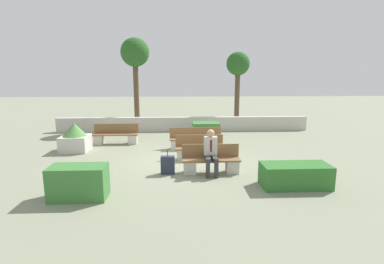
{
  "coord_description": "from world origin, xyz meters",
  "views": [
    {
      "loc": [
        -0.29,
        -9.85,
        2.9
      ],
      "look_at": [
        0.21,
        0.5,
        0.9
      ],
      "focal_mm": 28.0,
      "sensor_mm": 36.0,
      "label": 1
    }
  ],
  "objects": [
    {
      "name": "person_seated_man",
      "position": [
        0.67,
        -1.41,
        0.73
      ],
      "size": [
        0.38,
        0.64,
        1.32
      ],
      "color": "#333338",
      "rests_on": "ground_plane"
    },
    {
      "name": "hedge_block_near_left",
      "position": [
        -2.65,
        -3.02,
        0.4
      ],
      "size": [
        1.31,
        0.68,
        0.79
      ],
      "color": "#3D7A38",
      "rests_on": "ground_plane"
    },
    {
      "name": "bench_left_side",
      "position": [
        -2.93,
        2.72,
        0.32
      ],
      "size": [
        1.89,
        0.49,
        0.83
      ],
      "rotation": [
        0.0,
        0.0,
        -0.15
      ],
      "color": "brown",
      "rests_on": "ground_plane"
    },
    {
      "name": "hedge_block_mid_left",
      "position": [
        0.96,
        3.21,
        0.4
      ],
      "size": [
        1.17,
        0.86,
        0.8
      ],
      "color": "#3D7A38",
      "rests_on": "ground_plane"
    },
    {
      "name": "ground_plane",
      "position": [
        0.0,
        0.0,
        0.0
      ],
      "size": [
        60.0,
        60.0,
        0.0
      ],
      "primitive_type": "plane",
      "color": "gray"
    },
    {
      "name": "hedge_block_near_right",
      "position": [
        2.76,
        -2.53,
        0.3
      ],
      "size": [
        1.76,
        0.79,
        0.61
      ],
      "color": "#33702D",
      "rests_on": "ground_plane"
    },
    {
      "name": "tree_leftmost",
      "position": [
        -2.5,
        6.39,
        3.86
      ],
      "size": [
        1.5,
        1.5,
        4.78
      ],
      "color": "brown",
      "rests_on": "ground_plane"
    },
    {
      "name": "perimeter_wall",
      "position": [
        0.0,
        5.49,
        0.36
      ],
      "size": [
        12.92,
        0.3,
        0.72
      ],
      "color": "beige",
      "rests_on": "ground_plane"
    },
    {
      "name": "tree_center_left",
      "position": [
        3.0,
        6.64,
        3.28
      ],
      "size": [
        1.27,
        1.27,
        4.11
      ],
      "color": "brown",
      "rests_on": "ground_plane"
    },
    {
      "name": "bench_right_side",
      "position": [
        0.45,
        0.16,
        0.31
      ],
      "size": [
        1.66,
        0.49,
        0.83
      ],
      "rotation": [
        0.0,
        0.0,
        0.02
      ],
      "color": "brown",
      "rests_on": "ground_plane"
    },
    {
      "name": "bench_front",
      "position": [
        0.69,
        -1.28,
        0.31
      ],
      "size": [
        1.73,
        0.48,
        0.83
      ],
      "color": "brown",
      "rests_on": "ground_plane"
    },
    {
      "name": "planter_corner_left",
      "position": [
        -4.23,
        1.54,
        0.51
      ],
      "size": [
        1.0,
        1.0,
        1.09
      ],
      "color": "beige",
      "rests_on": "ground_plane"
    },
    {
      "name": "bench_back",
      "position": [
        0.41,
        1.66,
        0.33
      ],
      "size": [
        2.05,
        0.48,
        0.83
      ],
      "rotation": [
        0.0,
        0.0,
        -0.14
      ],
      "color": "brown",
      "rests_on": "ground_plane"
    },
    {
      "name": "suitcase",
      "position": [
        -0.6,
        -1.33,
        0.27
      ],
      "size": [
        0.41,
        0.19,
        0.73
      ],
      "color": "#282D42",
      "rests_on": "ground_plane"
    }
  ]
}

